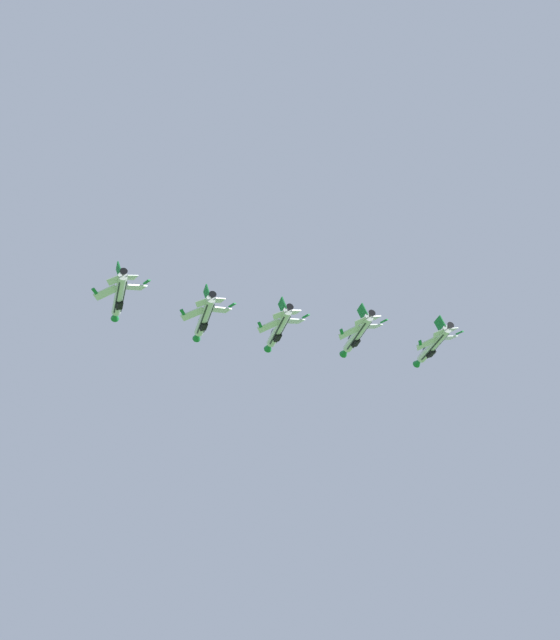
# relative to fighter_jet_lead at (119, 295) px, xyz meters

# --- Properties ---
(fighter_jet_lead) EXTENTS (9.95, 15.97, 4.99)m
(fighter_jet_lead) POSITION_rel_fighter_jet_lead_xyz_m (0.00, 0.00, 0.00)
(fighter_jet_lead) COLOR silver
(fighter_jet_left_wing) EXTENTS (10.15, 15.97, 4.78)m
(fighter_jet_left_wing) POSITION_rel_fighter_jet_lead_xyz_m (15.55, 2.12, -1.67)
(fighter_jet_left_wing) COLOR silver
(fighter_jet_right_wing) EXTENTS (10.04, 15.97, 4.90)m
(fighter_jet_right_wing) POSITION_rel_fighter_jet_lead_xyz_m (29.64, 4.08, -1.55)
(fighter_jet_right_wing) COLOR silver
(fighter_jet_left_outer) EXTENTS (9.88, 15.97, 5.06)m
(fighter_jet_left_outer) POSITION_rel_fighter_jet_lead_xyz_m (44.69, 3.58, -1.64)
(fighter_jet_left_outer) COLOR silver
(fighter_jet_right_outer) EXTENTS (9.92, 15.97, 5.02)m
(fighter_jet_right_outer) POSITION_rel_fighter_jet_lead_xyz_m (60.61, 6.14, -1.09)
(fighter_jet_right_outer) COLOR silver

